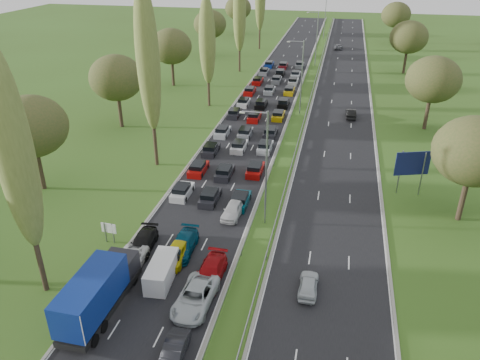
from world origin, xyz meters
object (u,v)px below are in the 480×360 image
Objects in this scene: near_car_2 at (129,262)px; direction_sign at (412,165)px; info_sign at (109,230)px; near_car_3 at (143,243)px; white_van_rear at (163,270)px; blue_lorry at (99,291)px.

near_car_2 is 32.14m from direction_sign.
direction_sign is (25.31, 19.61, 2.85)m from near_car_2.
near_car_3 is at bearing -6.31° from info_sign.
near_car_3 is 5.04m from white_van_rear.
near_car_3 is 30.38m from direction_sign.
white_van_rear is at bearing -30.77° from info_sign.
blue_lorry is at bearing -91.75° from near_car_2.
direction_sign is (25.27, 16.63, 2.84)m from near_car_3.
blue_lorry is 9.66m from info_sign.
info_sign is (-6.92, 4.12, 0.39)m from white_van_rear.
near_car_2 is at bearing 92.70° from blue_lorry.
direction_sign is at bearing 29.42° from info_sign.
info_sign is 33.14m from direction_sign.
info_sign is at bearing 168.80° from near_car_3.
near_car_3 is at bearing 91.88° from blue_lorry.
white_van_rear is (3.38, -3.73, 0.25)m from near_car_3.
near_car_3 is 0.94× the size of direction_sign.
near_car_2 is 4.90m from info_sign.
near_car_3 is at bearing -146.65° from direction_sign.
near_car_2 is 3.51m from white_van_rear.
blue_lorry is 1.79× the size of direction_sign.
info_sign is at bearing 113.34° from blue_lorry.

